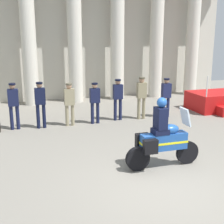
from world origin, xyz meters
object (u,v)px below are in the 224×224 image
at_px(reviewing_stand, 218,101).
at_px(officer_in_row_3, 95,100).
at_px(officer_in_row_0, 13,102).
at_px(officer_in_row_1, 40,101).
at_px(motorcycle_with_rider, 161,139).
at_px(officer_in_row_2, 69,101).
at_px(officer_in_row_5, 142,95).
at_px(officer_in_row_4, 118,96).
at_px(officer_in_row_6, 166,94).

distance_m(reviewing_stand, officer_in_row_3, 6.10).
xyz_separation_m(reviewing_stand, officer_in_row_0, (-9.09, -0.32, 0.63)).
relative_size(officer_in_row_1, motorcycle_with_rider, 0.83).
relative_size(officer_in_row_2, officer_in_row_3, 1.02).
bearing_deg(reviewing_stand, officer_in_row_1, -176.84).
bearing_deg(officer_in_row_5, officer_in_row_4, -6.37).
relative_size(officer_in_row_5, officer_in_row_6, 1.05).
bearing_deg(motorcycle_with_rider, officer_in_row_2, 109.51).
height_order(reviewing_stand, officer_in_row_2, reviewing_stand).
xyz_separation_m(officer_in_row_3, officer_in_row_5, (2.00, 0.07, 0.07)).
distance_m(reviewing_stand, motorcycle_with_rider, 7.45).
relative_size(reviewing_stand, officer_in_row_2, 1.50).
xyz_separation_m(officer_in_row_4, motorcycle_with_rider, (-0.43, -4.76, -0.21)).
distance_m(reviewing_stand, officer_in_row_6, 3.05).
distance_m(officer_in_row_3, officer_in_row_5, 2.01).
xyz_separation_m(officer_in_row_1, officer_in_row_2, (1.08, -0.02, -0.06)).
height_order(officer_in_row_4, officer_in_row_5, officer_in_row_5).
distance_m(reviewing_stand, officer_in_row_2, 7.10).
bearing_deg(motorcycle_with_rider, reviewing_stand, 43.01).
xyz_separation_m(officer_in_row_4, officer_in_row_5, (0.99, -0.11, 0.03)).
distance_m(officer_in_row_4, officer_in_row_6, 2.09).
relative_size(reviewing_stand, officer_in_row_5, 1.43).
height_order(officer_in_row_3, officer_in_row_6, officer_in_row_6).
distance_m(officer_in_row_0, officer_in_row_5, 5.04).
bearing_deg(officer_in_row_4, officer_in_row_0, 0.81).
height_order(officer_in_row_1, officer_in_row_5, same).
bearing_deg(officer_in_row_1, officer_in_row_6, -179.81).
distance_m(officer_in_row_1, officer_in_row_3, 2.09).
height_order(officer_in_row_0, officer_in_row_2, officer_in_row_0).
relative_size(officer_in_row_0, officer_in_row_4, 1.02).
bearing_deg(officer_in_row_0, reviewing_stand, -177.78).
bearing_deg(officer_in_row_3, officer_in_row_2, 0.42).
bearing_deg(officer_in_row_6, officer_in_row_0, -1.02).
bearing_deg(reviewing_stand, officer_in_row_0, -177.99).
bearing_deg(officer_in_row_3, officer_in_row_6, -179.57).
height_order(officer_in_row_3, motorcycle_with_rider, motorcycle_with_rider).
height_order(officer_in_row_0, officer_in_row_1, officer_in_row_1).
bearing_deg(officer_in_row_2, officer_in_row_5, -178.36).
relative_size(officer_in_row_0, motorcycle_with_rider, 0.83).
xyz_separation_m(officer_in_row_0, motorcycle_with_rider, (3.62, -4.72, -0.23)).
distance_m(officer_in_row_6, motorcycle_with_rider, 5.23).
relative_size(officer_in_row_3, motorcycle_with_rider, 0.78).
bearing_deg(officer_in_row_6, officer_in_row_1, 0.19).
bearing_deg(officer_in_row_3, motorcycle_with_rider, 97.51).
bearing_deg(reviewing_stand, officer_in_row_3, -175.63).
bearing_deg(officer_in_row_5, officer_in_row_2, 1.64).
height_order(officer_in_row_1, officer_in_row_6, officer_in_row_1).
bearing_deg(reviewing_stand, officer_in_row_5, -174.48).
height_order(officer_in_row_2, motorcycle_with_rider, motorcycle_with_rider).
bearing_deg(officer_in_row_4, officer_in_row_1, 3.39).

